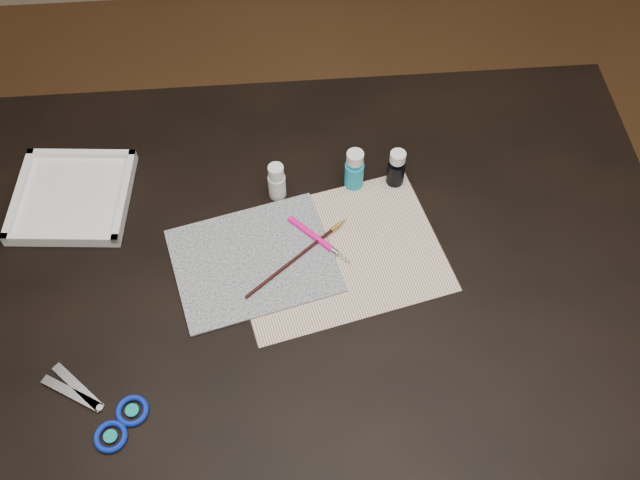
{
  "coord_description": "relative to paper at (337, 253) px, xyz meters",
  "views": [
    {
      "loc": [
        -0.05,
        -0.69,
        1.84
      ],
      "look_at": [
        0.0,
        0.0,
        0.8
      ],
      "focal_mm": 40.0,
      "sensor_mm": 36.0,
      "label": 1
    }
  ],
  "objects": [
    {
      "name": "paper",
      "position": [
        0.0,
        0.0,
        0.0
      ],
      "size": [
        0.42,
        0.36,
        0.0
      ],
      "primitive_type": "cube",
      "rotation": [
        0.0,
        0.0,
        0.22
      ],
      "color": "white",
      "rests_on": "table"
    },
    {
      "name": "paint_bottle_cyan",
      "position": [
        0.05,
        0.16,
        0.04
      ],
      "size": [
        0.05,
        0.05,
        0.09
      ],
      "primitive_type": "cylinder",
      "rotation": [
        0.0,
        0.0,
        0.42
      ],
      "color": "#169CC3",
      "rests_on": "table"
    },
    {
      "name": "ground",
      "position": [
        -0.03,
        -0.0,
        -0.76
      ],
      "size": [
        3.5,
        3.5,
        0.02
      ],
      "primitive_type": "cube",
      "color": "#422614",
      "rests_on": "ground"
    },
    {
      "name": "paint_bottle_white",
      "position": [
        -0.1,
        0.14,
        0.04
      ],
      "size": [
        0.04,
        0.04,
        0.08
      ],
      "primitive_type": "cylinder",
      "rotation": [
        0.0,
        0.0,
        0.28
      ],
      "color": "silver",
      "rests_on": "table"
    },
    {
      "name": "palette_tray",
      "position": [
        -0.49,
        0.16,
        0.01
      ],
      "size": [
        0.23,
        0.23,
        0.03
      ],
      "primitive_type": "cube",
      "rotation": [
        0.0,
        0.0,
        -0.09
      ],
      "color": "white",
      "rests_on": "table"
    },
    {
      "name": "paintbrush",
      "position": [
        -0.07,
        -0.01,
        0.01
      ],
      "size": [
        0.2,
        0.16,
        0.01
      ],
      "primitive_type": null,
      "rotation": [
        0.0,
        0.0,
        0.68
      ],
      "color": "black",
      "rests_on": "canvas"
    },
    {
      "name": "craft_knife",
      "position": [
        -0.03,
        0.02,
        0.01
      ],
      "size": [
        0.12,
        0.12,
        0.01
      ],
      "primitive_type": null,
      "rotation": [
        0.0,
        0.0,
        -0.8
      ],
      "color": "#F90D8F",
      "rests_on": "paper"
    },
    {
      "name": "canvas",
      "position": [
        -0.15,
        -0.01,
        0.0
      ],
      "size": [
        0.33,
        0.29,
        0.0
      ],
      "primitive_type": "cube",
      "rotation": [
        0.0,
        0.0,
        0.24
      ],
      "color": "black",
      "rests_on": "paper"
    },
    {
      "name": "table",
      "position": [
        -0.03,
        -0.0,
        -0.38
      ],
      "size": [
        1.3,
        0.9,
        0.75
      ],
      "primitive_type": "cube",
      "color": "black",
      "rests_on": "ground"
    },
    {
      "name": "scissors",
      "position": [
        -0.42,
        -0.26,
        0.0
      ],
      "size": [
        0.23,
        0.19,
        0.01
      ],
      "primitive_type": null,
      "rotation": [
        0.0,
        0.0,
        2.6
      ],
      "color": "silver",
      "rests_on": "table"
    },
    {
      "name": "paint_bottle_navy",
      "position": [
        0.13,
        0.16,
        0.04
      ],
      "size": [
        0.04,
        0.04,
        0.08
      ],
      "primitive_type": "cylinder",
      "rotation": [
        0.0,
        0.0,
        0.24
      ],
      "color": "black",
      "rests_on": "table"
    }
  ]
}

